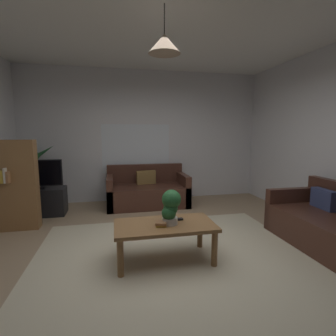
# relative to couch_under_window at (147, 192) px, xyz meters

# --- Properties ---
(floor) EXTENTS (5.19, 5.51, 0.02)m
(floor) POSITION_rel_couch_under_window_xyz_m (0.03, -2.26, -0.28)
(floor) COLOR #9E8466
(floor) RESTS_ON ground
(rug) EXTENTS (3.37, 3.03, 0.01)m
(rug) POSITION_rel_couch_under_window_xyz_m (0.03, -2.46, -0.27)
(rug) COLOR beige
(rug) RESTS_ON ground
(wall_back) EXTENTS (5.31, 0.06, 2.85)m
(wall_back) POSITION_rel_couch_under_window_xyz_m (0.03, 0.53, 1.15)
(wall_back) COLOR silver
(wall_back) RESTS_ON ground
(ceiling) EXTENTS (5.19, 5.51, 0.02)m
(ceiling) POSITION_rel_couch_under_window_xyz_m (0.03, -2.26, 2.58)
(ceiling) COLOR white
(window_pane) EXTENTS (1.47, 0.01, 1.06)m
(window_pane) POSITION_rel_couch_under_window_xyz_m (-0.17, 0.50, 0.88)
(window_pane) COLOR white
(couch_under_window) EXTENTS (1.64, 0.88, 0.82)m
(couch_under_window) POSITION_rel_couch_under_window_xyz_m (0.00, 0.00, 0.00)
(couch_under_window) COLOR #47281E
(couch_under_window) RESTS_ON ground
(couch_right_side) EXTENTS (0.88, 1.55, 0.82)m
(couch_right_side) POSITION_rel_couch_under_window_xyz_m (2.12, -2.46, 0.00)
(couch_right_side) COLOR #47281E
(couch_right_side) RESTS_ON ground
(coffee_table) EXTENTS (1.17, 0.62, 0.45)m
(coffee_table) POSITION_rel_couch_under_window_xyz_m (-0.10, -2.37, 0.11)
(coffee_table) COLOR olive
(coffee_table) RESTS_ON ground
(book_on_table_0) EXTENTS (0.13, 0.11, 0.02)m
(book_on_table_0) POSITION_rel_couch_under_window_xyz_m (-0.16, -2.44, 0.19)
(book_on_table_0) COLOR gold
(book_on_table_0) RESTS_ON coffee_table
(book_on_table_1) EXTENTS (0.15, 0.15, 0.03)m
(book_on_table_1) POSITION_rel_couch_under_window_xyz_m (-0.16, -2.44, 0.22)
(book_on_table_1) COLOR #99663F
(book_on_table_1) RESTS_ON coffee_table
(remote_on_table_0) EXTENTS (0.17, 0.07, 0.02)m
(remote_on_table_0) POSITION_rel_couch_under_window_xyz_m (0.06, -2.29, 0.19)
(remote_on_table_0) COLOR black
(remote_on_table_0) RESTS_ON coffee_table
(remote_on_table_1) EXTENTS (0.09, 0.17, 0.02)m
(remote_on_table_1) POSITION_rel_couch_under_window_xyz_m (0.01, -2.29, 0.19)
(remote_on_table_1) COLOR black
(remote_on_table_1) RESTS_ON coffee_table
(potted_plant_on_table) EXTENTS (0.23, 0.22, 0.40)m
(potted_plant_on_table) POSITION_rel_couch_under_window_xyz_m (-0.03, -2.39, 0.39)
(potted_plant_on_table) COLOR beige
(potted_plant_on_table) RESTS_ON coffee_table
(tv_stand) EXTENTS (0.90, 0.44, 0.50)m
(tv_stand) POSITION_rel_couch_under_window_xyz_m (-2.02, -0.25, -0.02)
(tv_stand) COLOR black
(tv_stand) RESTS_ON ground
(tv) EXTENTS (0.84, 0.16, 0.52)m
(tv) POSITION_rel_couch_under_window_xyz_m (-2.02, -0.27, 0.50)
(tv) COLOR black
(tv) RESTS_ON tv_stand
(potted_palm_corner) EXTENTS (0.89, 0.87, 1.30)m
(potted_palm_corner) POSITION_rel_couch_under_window_xyz_m (-2.22, 0.21, 0.35)
(potted_palm_corner) COLOR brown
(potted_palm_corner) RESTS_ON ground
(bookshelf_corner) EXTENTS (0.70, 0.31, 1.40)m
(bookshelf_corner) POSITION_rel_couch_under_window_xyz_m (-2.20, -0.92, 0.43)
(bookshelf_corner) COLOR olive
(bookshelf_corner) RESTS_ON ground
(pendant_lamp) EXTENTS (0.35, 0.35, 0.50)m
(pendant_lamp) POSITION_rel_couch_under_window_xyz_m (-0.10, -2.37, 2.17)
(pendant_lamp) COLOR black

